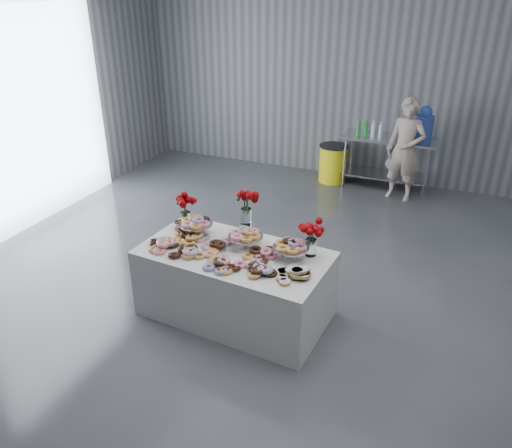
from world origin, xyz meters
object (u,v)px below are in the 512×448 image
(person, at_px, (405,150))
(trash_barrel, at_px, (333,163))
(water_jug, at_px, (424,125))
(prep_table, at_px, (388,154))
(display_table, at_px, (235,284))

(person, xyz_separation_m, trash_barrel, (-1.20, 0.30, -0.48))
(water_jug, bearing_deg, prep_table, 180.00)
(display_table, xyz_separation_m, prep_table, (0.82, 4.16, 0.24))
(trash_barrel, bearing_deg, person, -13.99)
(prep_table, relative_size, trash_barrel, 2.32)
(water_jug, bearing_deg, display_table, -107.63)
(display_table, relative_size, trash_barrel, 2.94)
(prep_table, xyz_separation_m, water_jug, (0.50, -0.00, 0.53))
(water_jug, xyz_separation_m, trash_barrel, (-1.41, 0.00, -0.82))
(water_jug, distance_m, person, 0.50)
(water_jug, distance_m, trash_barrel, 1.63)
(prep_table, xyz_separation_m, person, (0.30, -0.30, 0.19))
(display_table, height_order, prep_table, prep_table)
(display_table, distance_m, prep_table, 4.25)
(trash_barrel, bearing_deg, display_table, -88.84)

